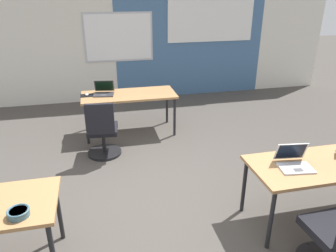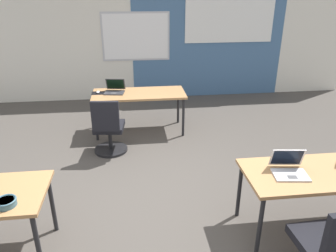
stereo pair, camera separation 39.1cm
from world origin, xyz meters
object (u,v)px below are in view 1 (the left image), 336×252
laptop_near_right_inner (294,162)px  snack_bowl (18,212)px  desk_near_right (324,167)px  mouse_far_left (87,94)px  desk_far_center (129,97)px  laptop_far_left (104,92)px  chair_far_left (103,134)px

laptop_near_right_inner → snack_bowl: 2.62m
desk_near_right → mouse_far_left: (-2.45, 2.86, 0.08)m
desk_far_center → laptop_near_right_inner: 3.12m
desk_near_right → laptop_far_left: size_ratio=4.27×
snack_bowl → desk_near_right: bearing=3.8°
desk_near_right → laptop_near_right_inner: (-0.37, 0.01, 0.11)m
desk_far_center → snack_bowl: bearing=-112.3°
desk_far_center → snack_bowl: 3.24m
desk_far_center → laptop_far_left: bearing=169.4°
mouse_far_left → snack_bowl: bearing=-99.8°
desk_near_right → laptop_far_left: bearing=126.9°
mouse_far_left → snack_bowl: (-0.53, -3.06, 0.01)m
desk_near_right → laptop_near_right_inner: bearing=178.8°
desk_near_right → desk_far_center: bearing=122.0°
desk_far_center → snack_bowl: snack_bowl is taller
desk_far_center → laptop_near_right_inner: laptop_near_right_inner is taller
mouse_far_left → laptop_near_right_inner: 3.54m
desk_far_center → snack_bowl: size_ratio=9.01×
chair_far_left → mouse_far_left: bearing=-70.7°
desk_near_right → laptop_near_right_inner: size_ratio=4.37×
desk_far_center → laptop_far_left: (-0.41, 0.08, 0.11)m
desk_far_center → chair_far_left: chair_far_left is taller
laptop_far_left → chair_far_left: bearing=-86.9°
desk_near_right → mouse_far_left: bearing=130.5°
desk_far_center → snack_bowl: (-1.23, -3.00, 0.10)m
desk_far_center → laptop_far_left: 0.43m
laptop_near_right_inner → laptop_far_left: bearing=129.3°
laptop_far_left → mouse_far_left: (-0.29, -0.01, -0.03)m
desk_near_right → laptop_near_right_inner: 0.38m
snack_bowl → mouse_far_left: bearing=80.2°
chair_far_left → laptop_near_right_inner: (1.89, -2.00, 0.39)m
mouse_far_left → laptop_far_left: bearing=2.7°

